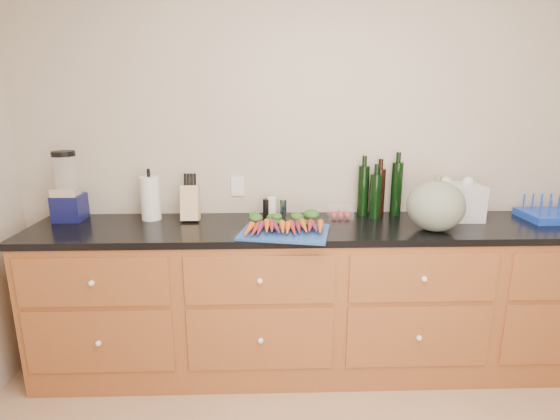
{
  "coord_description": "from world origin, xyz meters",
  "views": [
    {
      "loc": [
        -0.41,
        -1.21,
        1.68
      ],
      "look_at": [
        -0.33,
        1.2,
        1.06
      ],
      "focal_mm": 28.0,
      "sensor_mm": 36.0,
      "label": 1
    }
  ],
  "objects_px": {
    "carrots": "(284,225)",
    "knife_block": "(191,203)",
    "paper_towel": "(150,198)",
    "tomato_box": "(340,212)",
    "squash": "(436,206)",
    "cutting_board": "(285,232)",
    "blender_appliance": "(67,190)",
    "dish_rack": "(554,214)"
  },
  "relations": [
    {
      "from": "blender_appliance",
      "to": "knife_block",
      "type": "height_order",
      "value": "blender_appliance"
    },
    {
      "from": "tomato_box",
      "to": "cutting_board",
      "type": "bearing_deg",
      "value": -138.09
    },
    {
      "from": "carrots",
      "to": "tomato_box",
      "type": "distance_m",
      "value": 0.47
    },
    {
      "from": "paper_towel",
      "to": "knife_block",
      "type": "bearing_deg",
      "value": -4.55
    },
    {
      "from": "knife_block",
      "to": "tomato_box",
      "type": "relative_size",
      "value": 1.38
    },
    {
      "from": "carrots",
      "to": "paper_towel",
      "type": "distance_m",
      "value": 0.88
    },
    {
      "from": "carrots",
      "to": "knife_block",
      "type": "distance_m",
      "value": 0.64
    },
    {
      "from": "carrots",
      "to": "knife_block",
      "type": "bearing_deg",
      "value": 155.16
    },
    {
      "from": "cutting_board",
      "to": "carrots",
      "type": "distance_m",
      "value": 0.05
    },
    {
      "from": "paper_towel",
      "to": "knife_block",
      "type": "xyz_separation_m",
      "value": [
        0.25,
        -0.02,
        -0.03
      ]
    },
    {
      "from": "knife_block",
      "to": "cutting_board",
      "type": "bearing_deg",
      "value": -27.6
    },
    {
      "from": "paper_towel",
      "to": "dish_rack",
      "type": "bearing_deg",
      "value": -1.81
    },
    {
      "from": "squash",
      "to": "carrots",
      "type": "bearing_deg",
      "value": 179.67
    },
    {
      "from": "squash",
      "to": "paper_towel",
      "type": "relative_size",
      "value": 1.2
    },
    {
      "from": "cutting_board",
      "to": "squash",
      "type": "bearing_deg",
      "value": 1.95
    },
    {
      "from": "cutting_board",
      "to": "blender_appliance",
      "type": "bearing_deg",
      "value": 166.54
    },
    {
      "from": "blender_appliance",
      "to": "paper_towel",
      "type": "xyz_separation_m",
      "value": [
        0.5,
        0.0,
        -0.05
      ]
    },
    {
      "from": "cutting_board",
      "to": "paper_towel",
      "type": "xyz_separation_m",
      "value": [
        -0.83,
        0.32,
        0.13
      ]
    },
    {
      "from": "carrots",
      "to": "squash",
      "type": "distance_m",
      "value": 0.87
    },
    {
      "from": "blender_appliance",
      "to": "cutting_board",
      "type": "bearing_deg",
      "value": -13.46
    },
    {
      "from": "cutting_board",
      "to": "blender_appliance",
      "type": "relative_size",
      "value": 1.13
    },
    {
      "from": "dish_rack",
      "to": "squash",
      "type": "bearing_deg",
      "value": -165.91
    },
    {
      "from": "paper_towel",
      "to": "tomato_box",
      "type": "xyz_separation_m",
      "value": [
        1.19,
        0.01,
        -0.1
      ]
    },
    {
      "from": "squash",
      "to": "dish_rack",
      "type": "bearing_deg",
      "value": 14.09
    },
    {
      "from": "blender_appliance",
      "to": "knife_block",
      "type": "xyz_separation_m",
      "value": [
        0.75,
        -0.02,
        -0.08
      ]
    },
    {
      "from": "carrots",
      "to": "blender_appliance",
      "type": "bearing_deg",
      "value": 167.95
    },
    {
      "from": "knife_block",
      "to": "paper_towel",
      "type": "bearing_deg",
      "value": 175.45
    },
    {
      "from": "knife_block",
      "to": "tomato_box",
      "type": "height_order",
      "value": "knife_block"
    },
    {
      "from": "squash",
      "to": "tomato_box",
      "type": "height_order",
      "value": "squash"
    },
    {
      "from": "cutting_board",
      "to": "knife_block",
      "type": "relative_size",
      "value": 2.24
    },
    {
      "from": "paper_towel",
      "to": "squash",
      "type": "bearing_deg",
      "value": -9.78
    },
    {
      "from": "squash",
      "to": "blender_appliance",
      "type": "height_order",
      "value": "blender_appliance"
    },
    {
      "from": "carrots",
      "to": "paper_towel",
      "type": "relative_size",
      "value": 1.64
    },
    {
      "from": "cutting_board",
      "to": "squash",
      "type": "xyz_separation_m",
      "value": [
        0.86,
        0.03,
        0.14
      ]
    },
    {
      "from": "cutting_board",
      "to": "knife_block",
      "type": "distance_m",
      "value": 0.66
    },
    {
      "from": "tomato_box",
      "to": "dish_rack",
      "type": "bearing_deg",
      "value": -3.86
    },
    {
      "from": "blender_appliance",
      "to": "dish_rack",
      "type": "bearing_deg",
      "value": -1.47
    },
    {
      "from": "carrots",
      "to": "squash",
      "type": "relative_size",
      "value": 1.36
    },
    {
      "from": "squash",
      "to": "tomato_box",
      "type": "distance_m",
      "value": 0.59
    },
    {
      "from": "carrots",
      "to": "knife_block",
      "type": "relative_size",
      "value": 2.05
    },
    {
      "from": "cutting_board",
      "to": "paper_towel",
      "type": "height_order",
      "value": "paper_towel"
    },
    {
      "from": "blender_appliance",
      "to": "dish_rack",
      "type": "xyz_separation_m",
      "value": [
        3.03,
        -0.08,
        -0.15
      ]
    }
  ]
}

